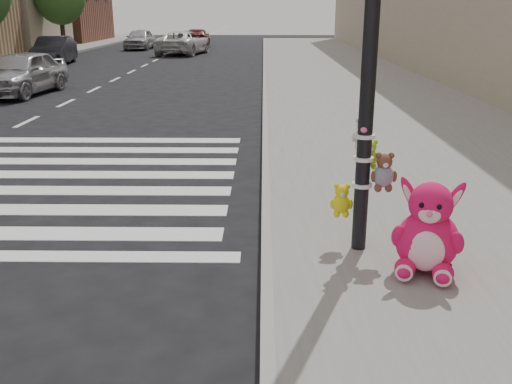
# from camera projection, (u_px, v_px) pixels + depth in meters

# --- Properties ---
(ground) EXTENTS (120.00, 120.00, 0.00)m
(ground) POSITION_uv_depth(u_px,v_px,m) (87.00, 345.00, 4.88)
(ground) COLOR black
(ground) RESTS_ON ground
(sidewalk_near) EXTENTS (7.00, 80.00, 0.14)m
(sidewalk_near) POSITION_uv_depth(u_px,v_px,m) (402.00, 120.00, 14.31)
(sidewalk_near) COLOR slate
(sidewalk_near) RESTS_ON ground
(curb_edge) EXTENTS (0.12, 80.00, 0.15)m
(curb_edge) POSITION_uv_depth(u_px,v_px,m) (265.00, 120.00, 14.36)
(curb_edge) COLOR gray
(curb_edge) RESTS_ON ground
(signal_pole) EXTENTS (0.70, 0.48, 4.00)m
(signal_pole) POSITION_uv_depth(u_px,v_px,m) (368.00, 105.00, 6.03)
(signal_pole) COLOR black
(signal_pole) RESTS_ON sidewalk_near
(pink_bunny) EXTENTS (0.81, 0.89, 1.02)m
(pink_bunny) POSITION_uv_depth(u_px,v_px,m) (428.00, 234.00, 5.80)
(pink_bunny) COLOR #DF1254
(pink_bunny) RESTS_ON sidewalk_near
(red_teddy) EXTENTS (0.15, 0.12, 0.20)m
(red_teddy) POSITION_uv_depth(u_px,v_px,m) (446.00, 263.00, 5.88)
(red_teddy) COLOR #9E160F
(red_teddy) RESTS_ON sidewalk_near
(car_silver_far) EXTENTS (2.09, 4.35, 1.43)m
(car_silver_far) POSITION_uv_depth(u_px,v_px,m) (21.00, 73.00, 18.83)
(car_silver_far) COLOR #9D9DA1
(car_silver_far) RESTS_ON ground
(car_dark_far) EXTENTS (1.96, 4.40, 1.40)m
(car_dark_far) POSITION_uv_depth(u_px,v_px,m) (54.00, 51.00, 28.93)
(car_dark_far) COLOR black
(car_dark_far) RESTS_ON ground
(car_white_near) EXTENTS (3.17, 5.43, 1.42)m
(car_white_near) POSITION_uv_depth(u_px,v_px,m) (183.00, 43.00, 35.48)
(car_white_near) COLOR silver
(car_white_near) RESTS_ON ground
(car_maroon_near) EXTENTS (2.03, 4.52, 1.28)m
(car_maroon_near) POSITION_uv_depth(u_px,v_px,m) (197.00, 38.00, 42.88)
(car_maroon_near) COLOR maroon
(car_maroon_near) RESTS_ON ground
(car_silver_deep) EXTENTS (1.70, 4.15, 1.41)m
(car_silver_deep) POSITION_uv_depth(u_px,v_px,m) (140.00, 39.00, 39.92)
(car_silver_deep) COLOR #B1B2B7
(car_silver_deep) RESTS_ON ground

